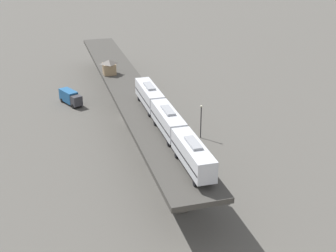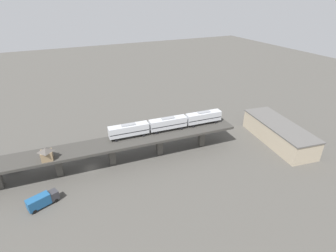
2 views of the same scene
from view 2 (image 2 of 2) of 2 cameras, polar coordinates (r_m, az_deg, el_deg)
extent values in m
plane|color=#4C4944|center=(81.75, -16.39, -8.78)|extent=(400.00, 400.00, 0.00)
cube|color=#393733|center=(78.08, -17.04, -4.72)|extent=(13.74, 92.33, 0.80)
cube|color=#47443F|center=(80.25, -22.74, -7.90)|extent=(1.90, 1.90, 6.41)
cube|color=#47443F|center=(80.37, -12.10, -6.11)|extent=(1.90, 1.90, 6.41)
cube|color=#47443F|center=(83.24, -1.91, -4.18)|extent=(1.90, 1.90, 6.41)
cube|color=#47443F|center=(88.59, 7.28, -2.32)|extent=(1.90, 1.90, 6.41)
cube|color=silver|center=(79.10, -8.54, -0.84)|extent=(3.49, 12.14, 3.10)
cube|color=black|center=(79.24, -8.52, -1.03)|extent=(3.52, 11.91, 0.24)
cube|color=gray|center=(78.31, -8.63, 0.28)|extent=(1.64, 4.27, 0.36)
cylinder|color=black|center=(80.51, -11.54, -2.30)|extent=(0.27, 0.85, 0.84)
cylinder|color=black|center=(78.45, -11.21, -3.10)|extent=(0.27, 0.85, 0.84)
cylinder|color=black|center=(81.96, -5.79, -1.29)|extent=(0.27, 0.85, 0.84)
cylinder|color=black|center=(79.95, -5.31, -2.05)|extent=(0.27, 0.85, 0.84)
cube|color=silver|center=(82.28, 0.00, 0.64)|extent=(3.49, 12.14, 3.10)
cube|color=black|center=(82.42, 0.00, 0.46)|extent=(3.52, 11.91, 0.24)
cube|color=gray|center=(81.52, 0.00, 1.73)|extent=(1.64, 4.27, 0.36)
cylinder|color=black|center=(83.00, -3.00, -0.79)|extent=(0.27, 0.85, 0.84)
cylinder|color=black|center=(81.01, -2.47, -1.53)|extent=(0.27, 0.85, 0.84)
cylinder|color=black|center=(85.66, 2.33, 0.16)|extent=(0.27, 0.85, 0.84)
cylinder|color=black|center=(83.73, 2.98, -0.53)|extent=(0.27, 0.85, 0.84)
cube|color=silver|center=(87.18, 7.75, 1.98)|extent=(3.49, 12.14, 3.10)
cube|color=black|center=(87.31, 7.73, 1.80)|extent=(3.52, 11.91, 0.24)
cube|color=gray|center=(86.47, 7.82, 3.02)|extent=(1.64, 4.27, 0.36)
cylinder|color=black|center=(87.26, 4.86, 0.61)|extent=(0.27, 0.85, 0.84)
cylinder|color=black|center=(85.36, 5.55, -0.05)|extent=(0.27, 0.85, 0.84)
cylinder|color=black|center=(90.96, 9.64, 1.46)|extent=(0.27, 0.85, 0.84)
cylinder|color=black|center=(89.14, 10.40, 0.84)|extent=(0.27, 0.85, 0.84)
cube|color=#8C7251|center=(75.67, -24.88, -5.84)|extent=(2.96, 2.96, 2.50)
pyramid|color=#4C4742|center=(74.83, -25.13, -4.75)|extent=(3.40, 3.40, 0.90)
cube|color=silver|center=(87.65, -16.44, -5.56)|extent=(1.95, 4.46, 0.80)
cube|color=#1E2328|center=(87.22, -16.60, -5.15)|extent=(1.72, 2.26, 0.76)
cylinder|color=black|center=(88.44, -17.42, -5.71)|extent=(0.26, 0.67, 0.66)
cylinder|color=black|center=(86.99, -17.20, -6.26)|extent=(0.26, 0.67, 0.66)
cylinder|color=black|center=(88.74, -15.62, -5.31)|extent=(0.26, 0.67, 0.66)
cylinder|color=black|center=(87.30, -15.37, -5.86)|extent=(0.26, 0.67, 0.66)
cube|color=#233D93|center=(89.19, -30.17, -7.88)|extent=(1.87, 4.43, 0.80)
cube|color=#1E2328|center=(88.82, -30.39, -7.49)|extent=(1.68, 2.23, 0.76)
cylinder|color=black|center=(90.34, -30.99, -7.97)|extent=(0.25, 0.66, 0.66)
cylinder|color=black|center=(88.91, -31.04, -8.55)|extent=(0.25, 0.66, 0.66)
cylinder|color=black|center=(89.92, -29.20, -7.64)|extent=(0.25, 0.66, 0.66)
cylinder|color=black|center=(88.48, -29.22, -8.23)|extent=(0.25, 0.66, 0.66)
cube|color=#333338|center=(72.84, -23.65, -13.59)|extent=(2.76, 2.65, 2.30)
cube|color=#1E5184|center=(72.05, -26.34, -14.56)|extent=(3.99, 5.68, 2.70)
cylinder|color=black|center=(72.82, -23.16, -14.69)|extent=(0.68, 1.06, 1.00)
cylinder|color=black|center=(74.30, -23.80, -13.88)|extent=(0.68, 1.06, 1.00)
cylinder|color=black|center=(71.87, -26.99, -16.28)|extent=(0.68, 1.06, 1.00)
cylinder|color=black|center=(73.44, -27.57, -15.38)|extent=(0.68, 1.06, 1.00)
cylinder|color=black|center=(91.05, -9.17, -1.57)|extent=(0.20, 0.20, 6.50)
sphere|color=beige|center=(89.45, -9.33, 0.38)|extent=(0.44, 0.44, 0.44)
cube|color=tan|center=(97.54, 22.89, -1.50)|extent=(29.12, 13.81, 6.40)
cube|color=#595654|center=(96.07, 23.25, 0.28)|extent=(29.70, 14.08, 0.40)
camera|label=1|loc=(106.45, 43.30, 16.61)|focal=50.00mm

